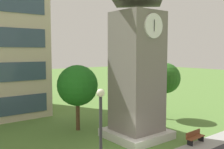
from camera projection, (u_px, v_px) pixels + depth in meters
The scene contains 5 objects.
clock_tower at pixel (137, 71), 19.79m from camera, with size 4.32×4.32×11.54m.
park_bench at pixel (195, 137), 18.92m from camera, with size 1.82×0.56×0.88m.
street_lamp at pixel (101, 131), 11.37m from camera, with size 0.36×0.36×5.10m.
tree_by_building at pixel (77, 86), 21.80m from camera, with size 3.46×3.46×5.58m.
tree_near_tower at pixel (165, 78), 25.43m from camera, with size 3.01×3.01×5.59m.
Camera 1 is at (-10.35, -11.89, 6.71)m, focal length 41.45 mm.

